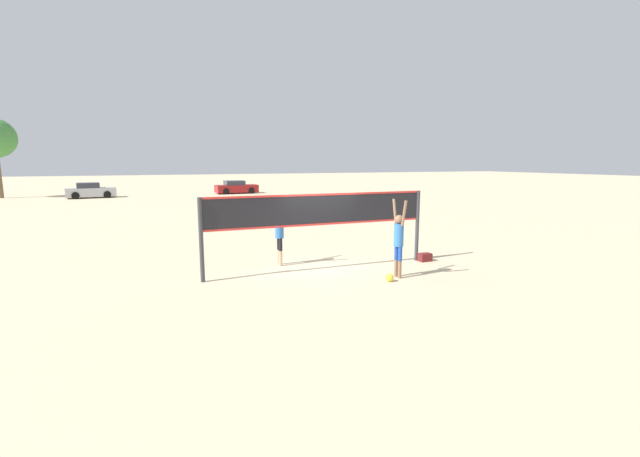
% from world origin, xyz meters
% --- Properties ---
extents(ground_plane, '(200.00, 200.00, 0.00)m').
position_xyz_m(ground_plane, '(0.00, 0.00, 0.00)').
color(ground_plane, beige).
extents(volleyball_net, '(7.30, 0.12, 2.40)m').
position_xyz_m(volleyball_net, '(0.00, 0.00, 1.70)').
color(volleyball_net, '#38383D').
rests_on(volleyball_net, ground_plane).
extents(player_spiker, '(0.28, 0.73, 2.30)m').
position_xyz_m(player_spiker, '(1.80, -1.65, 1.22)').
color(player_spiker, '#8C664C').
rests_on(player_spiker, ground_plane).
extents(player_blocker, '(0.28, 0.72, 2.24)m').
position_xyz_m(player_blocker, '(-0.99, 1.08, 1.19)').
color(player_blocker, tan).
rests_on(player_blocker, ground_plane).
extents(volleyball, '(0.23, 0.23, 0.23)m').
position_xyz_m(volleyball, '(1.35, -1.95, 0.12)').
color(volleyball, yellow).
rests_on(volleyball, ground_plane).
extents(gear_bag, '(0.42, 0.29, 0.27)m').
position_xyz_m(gear_bag, '(3.78, -0.24, 0.14)').
color(gear_bag, maroon).
rests_on(gear_bag, ground_plane).
extents(parked_car_near, '(4.37, 2.35, 1.41)m').
position_xyz_m(parked_car_near, '(-9.80, 32.59, 0.64)').
color(parked_car_near, '#B7B7BC').
rests_on(parked_car_near, ground_plane).
extents(parked_car_mid, '(4.41, 2.19, 1.35)m').
position_xyz_m(parked_car_mid, '(3.80, 33.02, 0.62)').
color(parked_car_mid, maroon).
rests_on(parked_car_mid, ground_plane).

